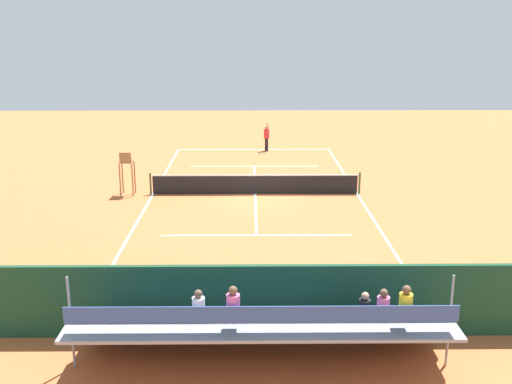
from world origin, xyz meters
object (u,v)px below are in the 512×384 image
object	(u,v)px
tennis_net	(255,184)
umpire_chair	(127,169)
bleacher_stand	(266,329)
tennis_ball_near	(237,159)
equipment_bag	(273,318)
courtside_bench	(331,304)
tennis_racket	(261,153)
tennis_player	(267,136)

from	to	relation	value
tennis_net	umpire_chair	size ratio (longest dim) A/B	4.81
bleacher_stand	tennis_ball_near	world-z (taller)	bleacher_stand
umpire_chair	equipment_bag	xyz separation A→B (m)	(-6.58, 13.30, -1.13)
equipment_bag	tennis_net	bearing A→B (deg)	-88.38
courtside_bench	tennis_racket	xyz separation A→B (m)	(1.49, -23.10, -0.54)
tennis_ball_near	equipment_bag	bearing A→B (deg)	93.85
umpire_chair	bleacher_stand	bearing A→B (deg)	112.47
tennis_player	tennis_racket	distance (m)	1.24
bleacher_stand	tennis_ball_near	distance (m)	23.23
tennis_net	tennis_ball_near	bearing A→B (deg)	-82.36
courtside_bench	tennis_ball_near	xyz separation A→B (m)	(3.03, -21.09, -0.53)
umpire_chair	courtside_bench	world-z (taller)	umpire_chair
tennis_net	tennis_ball_near	distance (m)	7.90
bleacher_stand	tennis_ball_near	bearing A→B (deg)	-87.12
umpire_chair	tennis_player	world-z (taller)	umpire_chair
umpire_chair	tennis_racket	xyz separation A→B (m)	(-6.69, -9.93, -1.30)
equipment_bag	tennis_ball_near	size ratio (longest dim) A/B	13.64
bleacher_stand	umpire_chair	size ratio (longest dim) A/B	4.23
bleacher_stand	tennis_player	world-z (taller)	bleacher_stand
bleacher_stand	equipment_bag	bearing A→B (deg)	-97.57
umpire_chair	tennis_player	size ratio (longest dim) A/B	1.11
tennis_net	tennis_racket	size ratio (longest dim) A/B	19.84
tennis_net	umpire_chair	xyz separation A→B (m)	(6.20, 0.10, 0.81)
tennis_net	equipment_bag	bearing A→B (deg)	91.62
tennis_racket	tennis_ball_near	xyz separation A→B (m)	(1.54, 2.02, 0.02)
tennis_net	tennis_player	xyz separation A→B (m)	(-0.83, -10.48, 0.51)
courtside_bench	tennis_ball_near	distance (m)	21.31
umpire_chair	tennis_ball_near	world-z (taller)	umpire_chair
courtside_bench	tennis_player	size ratio (longest dim) A/B	0.93
bleacher_stand	tennis_racket	xyz separation A→B (m)	(-0.37, -25.20, -0.91)
tennis_player	tennis_ball_near	bearing A→B (deg)	54.78
tennis_net	courtside_bench	bearing A→B (deg)	98.48
equipment_bag	tennis_player	bearing A→B (deg)	-91.10
courtside_bench	umpire_chair	bearing A→B (deg)	-58.17
bleacher_stand	tennis_racket	distance (m)	25.22
bleacher_stand	tennis_net	bearing A→B (deg)	-89.57
courtside_bench	tennis_player	xyz separation A→B (m)	(1.14, -23.76, 0.46)
equipment_bag	tennis_player	xyz separation A→B (m)	(-0.46, -23.88, 0.84)
umpire_chair	equipment_bag	bearing A→B (deg)	116.31
courtside_bench	tennis_ball_near	world-z (taller)	courtside_bench
umpire_chair	tennis_ball_near	bearing A→B (deg)	-123.06
tennis_net	tennis_ball_near	world-z (taller)	tennis_net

